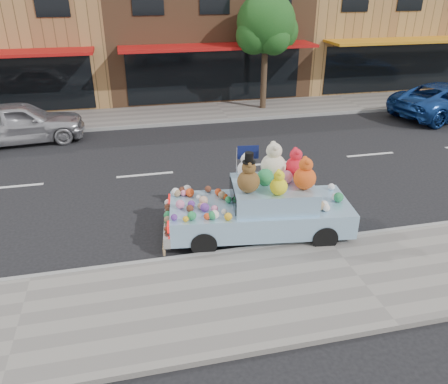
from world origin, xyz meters
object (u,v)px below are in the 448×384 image
object	(u,v)px
street_tree	(266,28)
car_silver	(20,122)
art_car	(262,204)
car_blue	(448,100)

from	to	relation	value
street_tree	car_silver	distance (m)	11.04
street_tree	art_car	size ratio (longest dim) A/B	1.12
car_blue	art_car	distance (m)	13.73
street_tree	car_blue	distance (m)	8.81
car_silver	car_blue	distance (m)	18.16
street_tree	car_silver	size ratio (longest dim) A/B	1.13
car_silver	street_tree	bearing A→B (deg)	-82.69
car_silver	art_car	bearing A→B (deg)	-146.17
art_car	car_silver	bearing A→B (deg)	136.88
street_tree	car_blue	bearing A→B (deg)	-20.65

